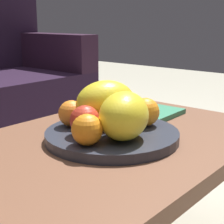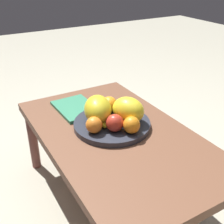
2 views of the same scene
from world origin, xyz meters
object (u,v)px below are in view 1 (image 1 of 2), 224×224
at_px(fruit_bowl, 112,135).
at_px(orange_front, 145,112).
at_px(magazine, 142,114).
at_px(melon_smaller_beside, 124,116).
at_px(apple_left, 85,120).
at_px(orange_left, 87,130).
at_px(orange_right, 71,113).
at_px(melon_large_front, 106,103).
at_px(banana_bunch, 99,113).
at_px(coffee_table, 94,162).

relative_size(fruit_bowl, orange_front, 4.54).
bearing_deg(magazine, melon_smaller_beside, -154.70).
bearing_deg(apple_left, fruit_bowl, -21.32).
relative_size(orange_left, orange_right, 1.03).
distance_m(melon_smaller_beside, orange_right, 0.18).
distance_m(apple_left, magazine, 0.32).
distance_m(fruit_bowl, melon_smaller_beside, 0.10).
relative_size(fruit_bowl, orange_left, 4.78).
distance_m(fruit_bowl, melon_large_front, 0.10).
relative_size(fruit_bowl, orange_right, 4.91).
distance_m(orange_left, orange_right, 0.16).
height_order(orange_left, apple_left, apple_left).
distance_m(banana_bunch, magazine, 0.22).
bearing_deg(magazine, apple_left, -173.28).
relative_size(orange_front, orange_left, 1.05).
bearing_deg(orange_right, melon_smaller_beside, -87.93).
bearing_deg(orange_left, banana_bunch, 32.93).
height_order(coffee_table, melon_large_front, melon_large_front).
distance_m(coffee_table, fruit_bowl, 0.08).
bearing_deg(banana_bunch, fruit_bowl, -109.14).
bearing_deg(melon_large_front, magazine, 5.98).
bearing_deg(apple_left, orange_front, -22.00).
height_order(apple_left, magazine, apple_left).
xyz_separation_m(coffee_table, melon_large_front, (0.10, 0.04, 0.13)).
bearing_deg(banana_bunch, orange_front, -55.83).
relative_size(melon_large_front, orange_left, 2.30).
bearing_deg(coffee_table, melon_smaller_beside, -69.77).
height_order(melon_large_front, orange_left, melon_large_front).
relative_size(banana_bunch, magazine, 0.70).
height_order(coffee_table, orange_left, orange_left).
height_order(coffee_table, orange_right, orange_right).
relative_size(orange_left, banana_bunch, 0.42).
bearing_deg(apple_left, melon_smaller_beside, -67.33).
xyz_separation_m(orange_left, magazine, (0.36, 0.10, -0.05)).
relative_size(melon_smaller_beside, orange_right, 2.13).
bearing_deg(orange_right, orange_front, -48.30).
bearing_deg(orange_left, apple_left, 48.43).
height_order(melon_large_front, apple_left, melon_large_front).
bearing_deg(apple_left, coffee_table, -58.17).
bearing_deg(banana_bunch, melon_smaller_beside, -112.97).
distance_m(melon_large_front, banana_bunch, 0.04).
bearing_deg(banana_bunch, apple_left, -158.06).
bearing_deg(melon_smaller_beside, magazine, 26.96).
relative_size(coffee_table, magazine, 4.12).
bearing_deg(fruit_bowl, magazine, 17.07).
bearing_deg(orange_front, coffee_table, 162.46).
height_order(orange_left, banana_bunch, orange_left).
distance_m(melon_smaller_beside, apple_left, 0.10).
bearing_deg(coffee_table, orange_right, 78.05).
bearing_deg(coffee_table, banana_bunch, 34.01).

